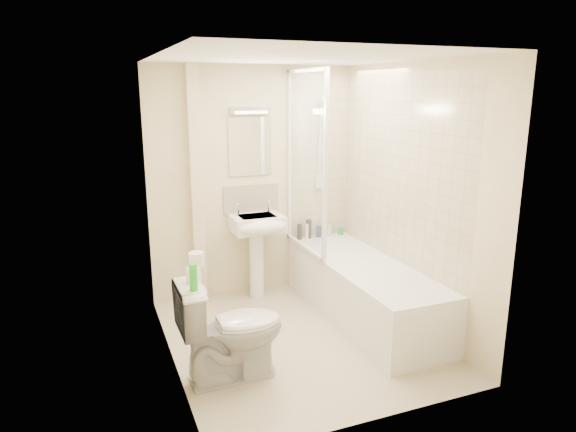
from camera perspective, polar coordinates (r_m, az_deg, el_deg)
name	(u,v)px	position (r m, az deg, el deg)	size (l,w,h in m)	color
floor	(299,339)	(4.69, 1.25, -13.46)	(2.50, 2.50, 0.00)	beige
wall_back	(254,183)	(5.42, -3.84, 3.72)	(2.20, 0.02, 2.40)	beige
wall_left	(166,219)	(3.99, -13.38, -0.35)	(0.02, 2.50, 2.40)	beige
wall_right	(411,197)	(4.80, 13.51, 2.04)	(0.02, 2.50, 2.40)	beige
ceiling	(301,57)	(4.17, 1.43, 17.26)	(2.20, 2.50, 0.02)	white
tile_back	(319,158)	(5.65, 3.46, 6.45)	(0.70, 0.01, 1.75)	beige
tile_right	(399,170)	(4.92, 12.21, 5.05)	(0.01, 2.10, 1.75)	beige
pipe_boxing	(196,188)	(5.21, -10.14, 3.12)	(0.12, 0.12, 2.40)	beige
splashback	(251,199)	(5.44, -4.13, 1.92)	(0.60, 0.01, 0.30)	beige
mirror	(250,147)	(5.35, -4.22, 7.69)	(0.46, 0.01, 0.60)	white
strip_light	(250,110)	(5.30, -4.22, 11.64)	(0.42, 0.07, 0.07)	silver
bathtub	(363,289)	(5.04, 8.32, -7.98)	(0.70, 2.10, 0.55)	white
shower_screen	(306,163)	(5.11, 1.99, 5.95)	(0.04, 0.92, 1.80)	white
shower_fixture	(321,147)	(5.60, 3.66, 7.62)	(0.10, 0.16, 0.99)	white
pedestal_sink	(258,233)	(5.30, -3.32, -1.91)	(0.53, 0.48, 1.01)	white
bottle_black_a	(300,232)	(5.64, 1.30, -1.76)	(0.06, 0.06, 0.17)	black
bottle_white_a	(307,231)	(5.67, 2.16, -1.66)	(0.05, 0.05, 0.17)	white
bottle_black_b	(309,229)	(5.67, 2.31, -1.44)	(0.06, 0.06, 0.21)	black
bottle_blue	(319,231)	(5.73, 3.44, -1.72)	(0.06, 0.06, 0.13)	navy
bottle_cream	(325,228)	(5.76, 4.15, -1.39)	(0.06, 0.06, 0.18)	beige
bottle_white_b	(329,230)	(5.79, 4.56, -1.60)	(0.05, 0.05, 0.13)	silver
bottle_green	(341,231)	(5.86, 5.87, -1.67)	(0.06, 0.06, 0.08)	green
toilet	(231,329)	(3.98, -6.33, -12.37)	(0.79, 0.45, 0.80)	white
toilet_roll_lower	(193,274)	(3.79, -10.49, -6.39)	(0.11, 0.11, 0.11)	white
toilet_roll_upper	(196,259)	(3.81, -10.15, -4.70)	(0.11, 0.11, 0.09)	white
green_bottle	(193,277)	(3.61, -10.47, -6.71)	(0.05, 0.05, 0.19)	green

